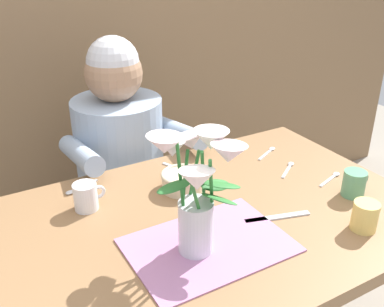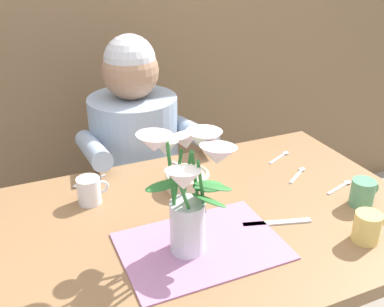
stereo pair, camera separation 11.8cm
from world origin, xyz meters
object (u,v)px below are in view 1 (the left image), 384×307
tea_cup (86,196)px  ceramic_mug (365,216)px  seated_person (122,180)px  ceramic_bowl (183,180)px  dinner_knife (277,217)px  coffee_cup (354,183)px  flower_vase (197,185)px

tea_cup → ceramic_mug: bearing=-37.3°
seated_person → ceramic_bowl: bearing=-85.0°
dinner_knife → tea_cup: tea_cup is taller
dinner_knife → ceramic_mug: bearing=-26.6°
tea_cup → coffee_cup: bearing=-24.6°
coffee_cup → tea_cup: same height
ceramic_bowl → seated_person: bearing=94.1°
seated_person → coffee_cup: (0.46, -0.74, 0.22)m
seated_person → flower_vase: 0.82m
ceramic_mug → dinner_knife: bearing=137.3°
tea_cup → seated_person: bearing=57.7°
seated_person → coffee_cup: 0.89m
flower_vase → dinner_knife: (0.27, 0.01, -0.19)m
ceramic_bowl → ceramic_mug: ceramic_mug is taller
seated_person → tea_cup: 0.53m
dinner_knife → ceramic_mug: (0.17, -0.15, 0.04)m
seated_person → tea_cup: size_ratio=12.20×
seated_person → dinner_knife: (0.18, -0.72, 0.18)m
dinner_knife → flower_vase: bearing=-161.2°
coffee_cup → ceramic_mug: 0.17m
flower_vase → ceramic_bowl: bearing=67.5°
coffee_cup → seated_person: bearing=122.0°
flower_vase → coffee_cup: bearing=-0.5°
ceramic_bowl → ceramic_mug: bearing=-53.1°
dinner_knife → coffee_cup: 0.28m
seated_person → flower_vase: size_ratio=3.52×
flower_vase → ceramic_bowl: size_ratio=2.37×
dinner_knife → ceramic_mug: ceramic_mug is taller
seated_person → ceramic_mug: size_ratio=12.20×
tea_cup → flower_vase: bearing=-61.8°
tea_cup → ceramic_bowl: bearing=-7.9°
seated_person → ceramic_mug: (0.35, -0.87, 0.22)m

